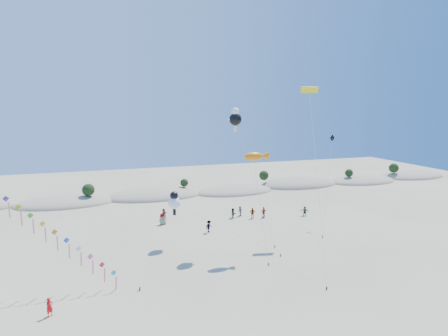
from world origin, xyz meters
The scene contains 9 objects.
ground centered at (0.00, 0.00, 0.00)m, with size 160.00×160.00×0.00m, color gray.
dune_ridge centered at (1.06, 45.14, 0.11)m, with size 145.30×11.49×5.57m.
fish_kite centered at (7.75, 13.52, 11.43)m, with size 2.95×5.41×11.98m.
cartoon_kite_low centered at (-1.16, 18.23, 5.60)m, with size 11.73×8.53×6.87m.
cartoon_kite_high centered at (6.49, 17.23, 15.82)m, with size 4.88×4.83×17.11m.
parafoil_kite centered at (17.65, 18.60, 19.11)m, with size 8.84×17.55×19.92m.
dark_kite centered at (22.08, 19.67, 9.26)m, with size 6.22×7.28×13.11m.
flyer_foreground centered at (-14.20, 5.21, 0.81)m, with size 0.59×0.39×1.63m, color red.
beachgoers centered at (7.30, 25.91, 0.82)m, with size 23.59×9.45×1.78m.
Camera 1 is at (-9.53, -26.53, 17.16)m, focal length 30.00 mm.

